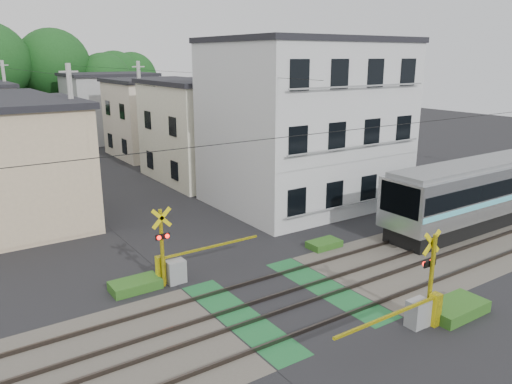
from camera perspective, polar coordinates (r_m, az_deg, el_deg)
ground at (r=17.89m, az=3.44°, el=-12.48°), size 120.00×120.00×0.00m
track_bed at (r=17.87m, az=3.44°, el=-12.38°), size 120.00×120.00×0.14m
crossing_signal_near at (r=16.96m, az=18.42°, el=-12.25°), size 4.74×0.65×3.09m
crossing_signal_far at (r=19.23m, az=-9.49°, el=-8.26°), size 4.74×0.65×3.09m
apartment_block at (r=28.79m, az=5.60°, el=7.89°), size 10.20×8.36×9.30m
houses_row at (r=40.02m, az=-19.47°, el=7.13°), size 22.07×31.35×6.80m
tree_hill at (r=61.15m, az=-26.33°, el=11.17°), size 40.00×13.52×11.77m
catenary at (r=20.63m, az=16.93°, el=1.64°), size 60.00×5.04×7.00m
utility_poles at (r=36.80m, az=-20.36°, el=7.72°), size 7.90×42.00×8.00m
pedestrian at (r=38.61m, az=-18.33°, el=3.44°), size 0.78×0.65×1.83m
weed_patches at (r=18.76m, az=7.96°, el=-10.59°), size 10.25×8.80×0.40m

